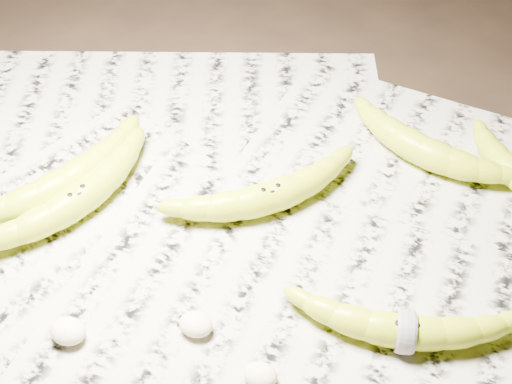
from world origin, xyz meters
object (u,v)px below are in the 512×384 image
(banana_center, at_px, (270,195))
(banana_upper_a, at_px, (423,148))
(banana_left_b, at_px, (67,180))
(banana_taped, at_px, (406,329))
(banana_left_a, at_px, (77,198))

(banana_center, distance_m, banana_upper_a, 0.20)
(banana_left_b, xyz_separation_m, banana_center, (0.22, 0.06, -0.00))
(banana_taped, bearing_deg, banana_left_b, 158.69)
(banana_left_a, bearing_deg, banana_taped, -75.13)
(banana_center, distance_m, banana_taped, 0.22)
(banana_left_b, distance_m, banana_upper_a, 0.42)
(banana_left_b, distance_m, banana_center, 0.23)
(banana_center, bearing_deg, banana_left_a, 158.32)
(banana_left_b, distance_m, banana_taped, 0.41)
(banana_upper_a, bearing_deg, banana_left_b, -133.40)
(banana_upper_a, bearing_deg, banana_center, -118.11)
(banana_left_a, xyz_separation_m, banana_upper_a, (0.34, 0.22, -0.00))
(banana_left_b, bearing_deg, banana_taped, -73.14)
(banana_left_a, xyz_separation_m, banana_center, (0.20, 0.08, -0.00))
(banana_upper_a, bearing_deg, banana_taped, -63.92)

